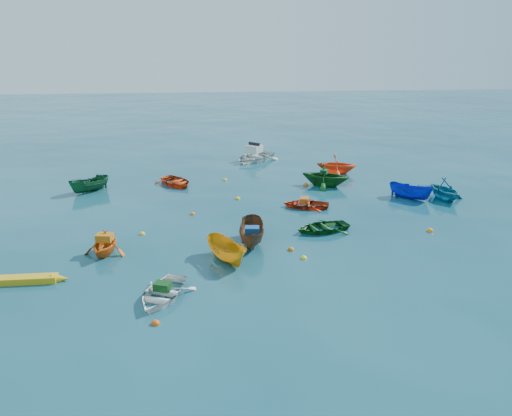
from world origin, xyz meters
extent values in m
plane|color=#0A3A49|center=(0.00, 0.00, 0.00)|extent=(160.00, 160.00, 0.00)
imported|color=white|center=(-4.90, -4.84, 0.00)|extent=(3.17, 3.67, 0.64)
imported|color=#51321D|center=(-0.69, 0.39, 0.00)|extent=(1.71, 3.55, 1.32)
imported|color=orange|center=(-7.99, -0.02, 0.00)|extent=(2.49, 2.77, 1.29)
imported|color=orange|center=(-2.08, -1.54, 0.00)|extent=(2.38, 3.28, 1.19)
imported|color=#114B1A|center=(3.33, 1.87, 0.00)|extent=(3.49, 2.87, 0.63)
imported|color=#166D8B|center=(12.69, 6.72, 0.00)|extent=(3.09, 3.39, 1.53)
imported|color=#114B17|center=(5.61, 10.64, 0.00)|extent=(4.35, 4.15, 1.78)
imported|color=red|center=(3.27, 6.03, 0.00)|extent=(3.25, 2.66, 0.59)
imported|color=#0D20A8|center=(10.52, 7.09, 0.00)|extent=(2.93, 2.81, 1.14)
imported|color=#BC390F|center=(-5.09, 12.06, 0.00)|extent=(3.73, 4.04, 0.68)
imported|color=#F34916|center=(7.37, 14.11, 0.00)|extent=(3.70, 3.41, 1.62)
imported|color=#114B27|center=(-10.95, 10.96, 0.00)|extent=(3.00, 2.75, 1.15)
imported|color=silver|center=(1.35, 19.11, 0.00)|extent=(5.29, 5.31, 1.51)
cube|color=#0F3F14|center=(-4.87, -4.75, 0.48)|extent=(0.80, 0.71, 0.32)
cube|color=navy|center=(-0.71, 0.24, 0.83)|extent=(0.79, 0.64, 0.35)
cube|color=#C26A13|center=(-7.99, 0.03, 0.83)|extent=(0.84, 0.69, 0.37)
cube|color=#124922|center=(5.52, 10.68, 1.04)|extent=(0.71, 0.77, 0.30)
cube|color=#D15715|center=(3.17, 6.05, 0.46)|extent=(0.65, 0.77, 0.32)
sphere|color=#CF4C0B|center=(-5.01, -6.82, 0.00)|extent=(0.34, 0.34, 0.34)
sphere|color=yellow|center=(1.61, -1.65, 0.00)|extent=(0.31, 0.31, 0.31)
sphere|color=orange|center=(1.17, -0.58, 0.00)|extent=(0.32, 0.32, 0.32)
sphere|color=yellow|center=(-6.49, 2.39, 0.00)|extent=(0.31, 0.31, 0.31)
sphere|color=orange|center=(-3.82, 5.39, 0.00)|extent=(0.30, 0.30, 0.30)
sphere|color=yellow|center=(-0.89, 8.13, 0.00)|extent=(0.34, 0.34, 0.34)
sphere|color=orange|center=(9.24, 1.17, 0.00)|extent=(0.36, 0.36, 0.36)
sphere|color=yellow|center=(-1.52, 12.87, 0.00)|extent=(0.33, 0.33, 0.33)
sphere|color=#F8610D|center=(4.25, 10.91, 0.00)|extent=(0.37, 0.37, 0.37)
sphere|color=yellow|center=(13.70, 8.89, 0.00)|extent=(0.29, 0.29, 0.29)
camera|label=1|loc=(-3.02, -23.26, 9.99)|focal=35.00mm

